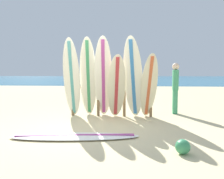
{
  "coord_description": "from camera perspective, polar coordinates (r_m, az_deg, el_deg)",
  "views": [
    {
      "loc": [
        1.07,
        -5.32,
        1.38
      ],
      "look_at": [
        0.43,
        1.95,
        0.84
      ],
      "focal_mm": 35.23,
      "sensor_mm": 36.0,
      "label": 1
    }
  ],
  "objects": [
    {
      "name": "ground_plane",
      "position": [
        5.6,
        -6.22,
        -10.04
      ],
      "size": [
        120.0,
        120.0,
        0.0
      ],
      "primitive_type": "plane",
      "color": "beige"
    },
    {
      "name": "surfboard_leaning_center_left",
      "position": [
        6.71,
        -2.27,
        2.88
      ],
      "size": [
        0.66,
        1.19,
        2.44
      ],
      "color": "white",
      "rests_on": "ground"
    },
    {
      "name": "surfboard_leaning_center",
      "position": [
        6.59,
        1.15,
        0.63
      ],
      "size": [
        0.68,
        0.97,
        1.93
      ],
      "color": "beige",
      "rests_on": "ground"
    },
    {
      "name": "surfboard_lying_on_sand",
      "position": [
        4.85,
        -9.58,
        -11.93
      ],
      "size": [
        2.79,
        0.9,
        0.08
      ],
      "color": "white",
      "rests_on": "ground"
    },
    {
      "name": "surfboard_leaning_right",
      "position": [
        6.63,
        9.54,
        0.68
      ],
      "size": [
        0.6,
        1.04,
        1.95
      ],
      "color": "beige",
      "rests_on": "ground"
    },
    {
      "name": "small_boat_offshore",
      "position": [
        41.41,
        -9.64,
        2.63
      ],
      "size": [
        2.62,
        1.55,
        0.71
      ],
      "color": "#333842",
      "rests_on": "ocean_water"
    },
    {
      "name": "surfboard_leaning_center_right",
      "position": [
        6.57,
        5.52,
        2.76
      ],
      "size": [
        0.75,
        1.12,
        2.42
      ],
      "color": "silver",
      "rests_on": "ground"
    },
    {
      "name": "beach_ball",
      "position": [
        4.05,
        17.89,
        -13.97
      ],
      "size": [
        0.26,
        0.26,
        0.26
      ],
      "primitive_type": "sphere",
      "color": "#388C59",
      "rests_on": "ground"
    },
    {
      "name": "beachgoer_standing",
      "position": [
        7.75,
        16.11,
        0.9
      ],
      "size": [
        0.23,
        0.29,
        1.73
      ],
      "color": "#3F9966",
      "rests_on": "ground"
    },
    {
      "name": "ocean_water",
      "position": [
        63.35,
        4.12,
        2.99
      ],
      "size": [
        120.0,
        80.0,
        0.01
      ],
      "primitive_type": "cube",
      "color": "#196B93",
      "rests_on": "ground"
    },
    {
      "name": "surfboard_leaning_far_left",
      "position": [
        6.78,
        -10.39,
        2.62
      ],
      "size": [
        0.63,
        1.12,
        2.39
      ],
      "color": "white",
      "rests_on": "ground"
    },
    {
      "name": "surfboard_leaning_left",
      "position": [
        6.83,
        -6.18,
        2.83
      ],
      "size": [
        0.66,
        1.18,
        2.43
      ],
      "color": "silver",
      "rests_on": "ground"
    },
    {
      "name": "surfboard_rack",
      "position": [
        7.04,
        -0.22,
        -1.57
      ],
      "size": [
        2.62,
        0.09,
        1.08
      ],
      "color": "olive",
      "rests_on": "ground"
    }
  ]
}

